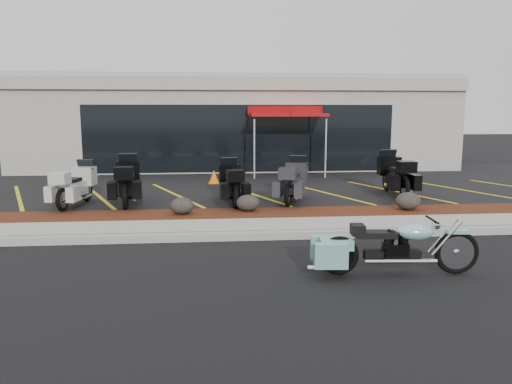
{
  "coord_description": "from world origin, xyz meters",
  "views": [
    {
      "loc": [
        -1.18,
        -8.85,
        2.56
      ],
      "look_at": [
        -0.26,
        1.2,
        0.92
      ],
      "focal_mm": 35.0,
      "sensor_mm": 36.0,
      "label": 1
    }
  ],
  "objects": [
    {
      "name": "boulder_right",
      "position": [
        3.64,
        2.79,
        0.38
      ],
      "size": [
        0.62,
        0.51,
        0.44
      ],
      "primitive_type": "ellipsoid",
      "color": "black",
      "rests_on": "mulch_bed"
    },
    {
      "name": "touring_black_mid",
      "position": [
        -0.67,
        4.79,
        0.73
      ],
      "size": [
        0.9,
        2.05,
        1.16
      ],
      "primitive_type": null,
      "rotation": [
        0.0,
        0.0,
        1.64
      ],
      "color": "black",
      "rests_on": "upper_lot"
    },
    {
      "name": "mulch_bed",
      "position": [
        0.0,
        2.8,
        0.08
      ],
      "size": [
        24.0,
        1.2,
        0.16
      ],
      "primitive_type": "cube",
      "color": "#39170D",
      "rests_on": "ground"
    },
    {
      "name": "hero_cruiser",
      "position": [
        2.66,
        -1.59,
        0.46
      ],
      "size": [
        2.67,
        0.88,
        0.93
      ],
      "primitive_type": null,
      "rotation": [
        0.0,
        0.0,
        -0.08
      ],
      "color": "#80C7BA",
      "rests_on": "ground"
    },
    {
      "name": "touring_grey",
      "position": [
        1.25,
        4.88,
        0.75
      ],
      "size": [
        1.4,
        2.19,
        1.19
      ],
      "primitive_type": null,
      "rotation": [
        0.0,
        0.0,
        1.24
      ],
      "color": "#303136",
      "rests_on": "upper_lot"
    },
    {
      "name": "upper_lot",
      "position": [
        0.0,
        8.2,
        0.07
      ],
      "size": [
        26.0,
        9.6,
        0.15
      ],
      "primitive_type": "cube",
      "color": "black",
      "rests_on": "ground"
    },
    {
      "name": "sidewalk",
      "position": [
        0.0,
        1.6,
        0.07
      ],
      "size": [
        24.0,
        1.2,
        0.15
      ],
      "primitive_type": "cube",
      "color": "gray",
      "rests_on": "ground"
    },
    {
      "name": "boulder_mid",
      "position": [
        -0.29,
        2.99,
        0.36
      ],
      "size": [
        0.56,
        0.47,
        0.4
      ],
      "primitive_type": "ellipsoid",
      "color": "black",
      "rests_on": "mulch_bed"
    },
    {
      "name": "touring_black_front",
      "position": [
        -3.44,
        5.07,
        0.78
      ],
      "size": [
        1.04,
        2.25,
        1.27
      ],
      "primitive_type": null,
      "rotation": [
        0.0,
        0.0,
        1.67
      ],
      "color": "black",
      "rests_on": "upper_lot"
    },
    {
      "name": "curb",
      "position": [
        0.0,
        0.9,
        0.07
      ],
      "size": [
        24.0,
        0.25,
        0.15
      ],
      "primitive_type": "cube",
      "color": "gray",
      "rests_on": "ground"
    },
    {
      "name": "dealership_building",
      "position": [
        0.0,
        14.47,
        2.01
      ],
      "size": [
        18.0,
        8.16,
        4.0
      ],
      "color": "gray",
      "rests_on": "ground"
    },
    {
      "name": "touring_white",
      "position": [
        -4.51,
        4.77,
        0.72
      ],
      "size": [
        1.08,
        2.06,
        1.14
      ],
      "primitive_type": null,
      "rotation": [
        0.0,
        0.0,
        1.4
      ],
      "color": "silver",
      "rests_on": "upper_lot"
    },
    {
      "name": "ground",
      "position": [
        0.0,
        0.0,
        0.0
      ],
      "size": [
        90.0,
        90.0,
        0.0
      ],
      "primitive_type": "plane",
      "color": "black",
      "rests_on": "ground"
    },
    {
      "name": "traffic_cone",
      "position": [
        -1.07,
        7.85,
        0.37
      ],
      "size": [
        0.45,
        0.45,
        0.45
      ],
      "primitive_type": "cone",
      "rotation": [
        0.0,
        0.0,
        0.36
      ],
      "color": "orange",
      "rests_on": "upper_lot"
    },
    {
      "name": "boulder_left",
      "position": [
        -1.86,
        2.77,
        0.36
      ],
      "size": [
        0.56,
        0.47,
        0.4
      ],
      "primitive_type": "ellipsoid",
      "color": "black",
      "rests_on": "mulch_bed"
    },
    {
      "name": "popup_canopy",
      "position": [
        1.69,
        10.19,
        2.5
      ],
      "size": [
        2.93,
        2.93,
        2.59
      ],
      "rotation": [
        0.0,
        0.0,
        -0.05
      ],
      "color": "silver",
      "rests_on": "upper_lot"
    },
    {
      "name": "touring_black_rear",
      "position": [
        4.17,
        5.74,
        0.79
      ],
      "size": [
        0.94,
        2.22,
        1.27
      ],
      "primitive_type": null,
      "rotation": [
        0.0,
        0.0,
        1.52
      ],
      "color": "black",
      "rests_on": "upper_lot"
    }
  ]
}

